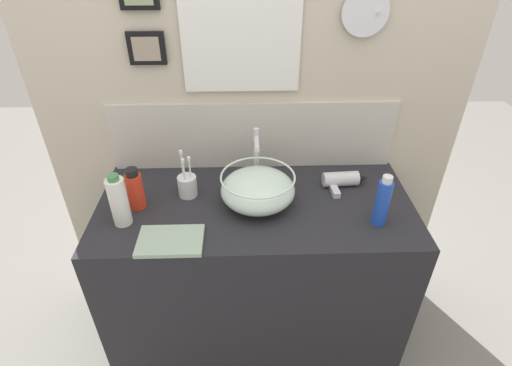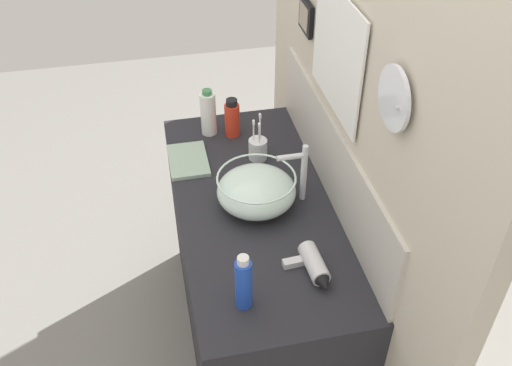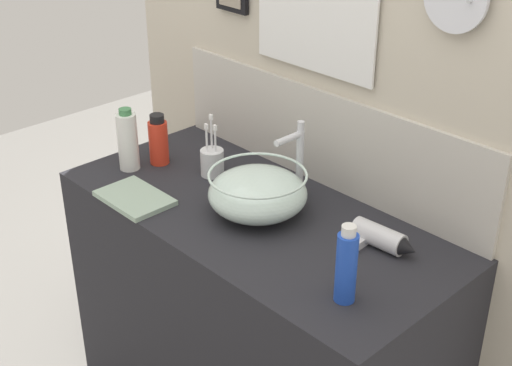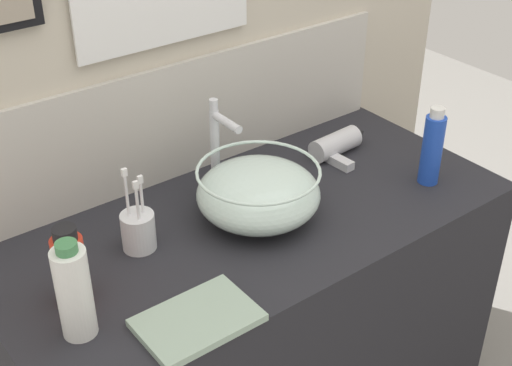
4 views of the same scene
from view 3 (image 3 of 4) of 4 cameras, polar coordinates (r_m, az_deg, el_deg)
vanity_counter at (r=2.39m, az=-0.05°, el=-11.36°), size 1.28×0.59×0.87m
back_panel at (r=2.21m, az=6.08°, el=8.34°), size 1.85×0.10×2.42m
glass_bowl_sink at (r=2.10m, az=0.23°, el=-0.74°), size 0.30×0.30×0.13m
faucet at (r=2.17m, az=3.31°, el=2.30°), size 0.02×0.12×0.25m
hair_drier at (r=1.99m, az=10.01°, el=-4.42°), size 0.20×0.13×0.06m
toothbrush_cup at (r=2.34m, az=-3.53°, el=1.73°), size 0.08×0.08×0.21m
shampoo_bottle at (r=2.39m, az=-10.22°, el=3.35°), size 0.07×0.07×0.21m
soap_dispenser at (r=2.43m, az=-7.81°, el=3.38°), size 0.07×0.07×0.18m
spray_bottle at (r=1.74m, az=7.24°, el=-6.60°), size 0.05×0.05×0.21m
hand_towel at (r=2.23m, az=-9.68°, el=-1.19°), size 0.23×0.16×0.02m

